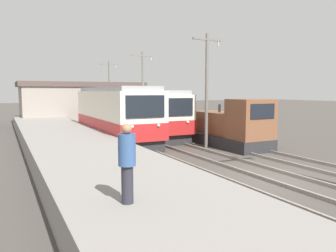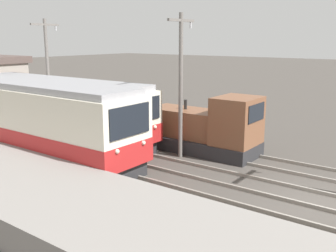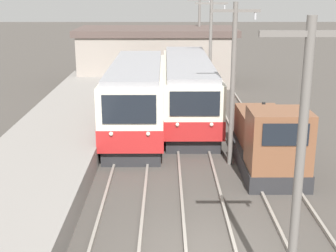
{
  "view_description": "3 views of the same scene",
  "coord_description": "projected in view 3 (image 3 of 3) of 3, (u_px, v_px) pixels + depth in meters",
  "views": [
    {
      "loc": [
        -9.46,
        -9.49,
        3.42
      ],
      "look_at": [
        -1.06,
        7.03,
        1.47
      ],
      "focal_mm": 35.0,
      "sensor_mm": 36.0,
      "label": 1
    },
    {
      "loc": [
        -13.64,
        -3.31,
        5.75
      ],
      "look_at": [
        0.01,
        6.77,
        1.93
      ],
      "focal_mm": 42.0,
      "sensor_mm": 36.0,
      "label": 2
    },
    {
      "loc": [
        -1.11,
        -11.91,
        7.36
      ],
      "look_at": [
        -1.0,
        7.04,
        1.8
      ],
      "focal_mm": 50.0,
      "sensor_mm": 36.0,
      "label": 3
    }
  ],
  "objects": [
    {
      "name": "track_left",
      "position": [
        114.0,
        252.0,
        13.47
      ],
      "size": [
        1.54,
        60.0,
        0.14
      ],
      "color": "gray",
      "rests_on": "ground"
    },
    {
      "name": "commuter_train_center",
      "position": [
        188.0,
        92.0,
        27.18
      ],
      "size": [
        2.84,
        13.01,
        3.51
      ],
      "color": "#28282B",
      "rests_on": "ground"
    },
    {
      "name": "catenary_mast_distant",
      "position": [
        199.0,
        34.0,
        38.73
      ],
      "size": [
        2.0,
        0.2,
        6.89
      ],
      "color": "slate",
      "rests_on": "ground"
    },
    {
      "name": "station_building",
      "position": [
        157.0,
        55.0,
        37.82
      ],
      "size": [
        12.6,
        6.3,
        4.4
      ],
      "color": "gray",
      "rests_on": "ground"
    },
    {
      "name": "commuter_train_left",
      "position": [
        137.0,
        101.0,
        24.4
      ],
      "size": [
        2.84,
        10.53,
        3.73
      ],
      "color": "#28282B",
      "rests_on": "ground"
    },
    {
      "name": "catenary_mast_near",
      "position": [
        300.0,
        168.0,
        9.78
      ],
      "size": [
        2.0,
        0.2,
        6.89
      ],
      "color": "slate",
      "rests_on": "ground"
    },
    {
      "name": "track_right",
      "position": [
        314.0,
        252.0,
        13.51
      ],
      "size": [
        1.54,
        60.0,
        0.14
      ],
      "color": "gray",
      "rests_on": "ground"
    },
    {
      "name": "catenary_mast_far",
      "position": [
        211.0,
        49.0,
        29.08
      ],
      "size": [
        2.0,
        0.2,
        6.89
      ],
      "color": "slate",
      "rests_on": "ground"
    },
    {
      "name": "shunting_locomotive",
      "position": [
        268.0,
        142.0,
        19.61
      ],
      "size": [
        2.4,
        6.02,
        3.0
      ],
      "color": "#28282B",
      "rests_on": "ground"
    },
    {
      "name": "track_center",
      "position": [
        211.0,
        252.0,
        13.49
      ],
      "size": [
        1.54,
        60.0,
        0.14
      ],
      "color": "gray",
      "rests_on": "ground"
    },
    {
      "name": "catenary_mast_mid",
      "position": [
        233.0,
        79.0,
        19.43
      ],
      "size": [
        2.0,
        0.2,
        6.89
      ],
      "color": "slate",
      "rests_on": "ground"
    }
  ]
}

